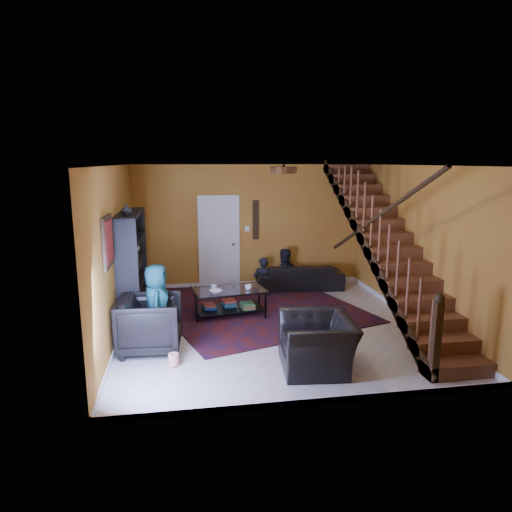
{
  "coord_description": "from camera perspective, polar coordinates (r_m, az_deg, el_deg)",
  "views": [
    {
      "loc": [
        -1.52,
        -7.54,
        2.87
      ],
      "look_at": [
        -0.22,
        0.4,
        1.19
      ],
      "focal_mm": 32.0,
      "sensor_mm": 36.0,
      "label": 1
    }
  ],
  "objects": [
    {
      "name": "staircase",
      "position": [
        8.49,
        16.26,
        1.33
      ],
      "size": [
        0.95,
        5.02,
        3.18
      ],
      "color": "brown",
      "rests_on": "floor"
    },
    {
      "name": "popcorn_bucket",
      "position": [
        6.76,
        -10.26,
        -12.58
      ],
      "size": [
        0.19,
        0.19,
        0.17
      ],
      "primitive_type": "cylinder",
      "rotation": [
        0.0,
        0.0,
        -0.37
      ],
      "color": "red",
      "rests_on": "rug"
    },
    {
      "name": "person_adult_b",
      "position": [
        10.47,
        3.45,
        -2.79
      ],
      "size": [
        0.7,
        0.56,
        1.38
      ],
      "primitive_type": "imported",
      "rotation": [
        0.0,
        0.0,
        3.2
      ],
      "color": "black",
      "rests_on": "sofa"
    },
    {
      "name": "framed_picture",
      "position": [
        6.81,
        -18.04,
        1.74
      ],
      "size": [
        0.04,
        0.74,
        0.74
      ],
      "primitive_type": "cube",
      "color": "maroon",
      "rests_on": "room"
    },
    {
      "name": "armchair_left",
      "position": [
        7.23,
        -13.08,
        -8.28
      ],
      "size": [
        0.99,
        0.97,
        0.86
      ],
      "primitive_type": "imported",
      "rotation": [
        0.0,
        0.0,
        1.51
      ],
      "color": "black",
      "rests_on": "floor"
    },
    {
      "name": "ceiling_fixture",
      "position": [
        6.91,
        3.48,
        10.68
      ],
      "size": [
        0.4,
        0.4,
        0.1
      ],
      "primitive_type": "cylinder",
      "color": "#3F2814",
      "rests_on": "room"
    },
    {
      "name": "coffee_table",
      "position": [
        8.68,
        -3.34,
        -5.51
      ],
      "size": [
        1.42,
        0.97,
        0.5
      ],
      "rotation": [
        0.0,
        0.0,
        0.16
      ],
      "color": "black",
      "rests_on": "floor"
    },
    {
      "name": "bowl",
      "position": [
        8.39,
        -5.06,
        -4.46
      ],
      "size": [
        0.28,
        0.28,
        0.06
      ],
      "primitive_type": "imported",
      "rotation": [
        0.0,
        0.0,
        0.26
      ],
      "color": "#999999",
      "rests_on": "coffee_table"
    },
    {
      "name": "person_child",
      "position": [
        7.34,
        -12.28,
        -6.04
      ],
      "size": [
        0.42,
        0.65,
        1.32
      ],
      "primitive_type": "imported",
      "rotation": [
        0.0,
        0.0,
        1.58
      ],
      "color": "#165655",
      "rests_on": "armchair_left"
    },
    {
      "name": "cup_b",
      "position": [
        8.57,
        -5.26,
        -3.94
      ],
      "size": [
        0.11,
        0.11,
        0.1
      ],
      "primitive_type": "imported",
      "rotation": [
        0.0,
        0.0,
        -0.02
      ],
      "color": "#999999",
      "rests_on": "coffee_table"
    },
    {
      "name": "room",
      "position": [
        9.31,
        -7.73,
        -5.97
      ],
      "size": [
        5.5,
        5.5,
        5.5
      ],
      "color": "#B08327",
      "rests_on": "ground"
    },
    {
      "name": "cup_a",
      "position": [
        8.57,
        -0.96,
        -3.91
      ],
      "size": [
        0.16,
        0.16,
        0.1
      ],
      "primitive_type": "imported",
      "rotation": [
        0.0,
        0.0,
        0.39
      ],
      "color": "#999999",
      "rests_on": "coffee_table"
    },
    {
      "name": "wall_hanging",
      "position": [
        10.48,
        -0.04,
        4.55
      ],
      "size": [
        0.14,
        0.03,
        0.9
      ],
      "primitive_type": "cube",
      "color": "black",
      "rests_on": "room"
    },
    {
      "name": "armchair_right",
      "position": [
        6.58,
        7.66,
        -10.7
      ],
      "size": [
        1.09,
        1.21,
        0.73
      ],
      "primitive_type": "imported",
      "rotation": [
        0.0,
        0.0,
        -1.67
      ],
      "color": "black",
      "rests_on": "floor"
    },
    {
      "name": "door",
      "position": [
        10.46,
        -4.64,
        1.58
      ],
      "size": [
        0.82,
        0.05,
        2.05
      ],
      "primitive_type": "cube",
      "color": "silver",
      "rests_on": "floor"
    },
    {
      "name": "vase",
      "position": [
        7.73,
        -15.9,
        5.58
      ],
      "size": [
        0.18,
        0.18,
        0.19
      ],
      "primitive_type": "imported",
      "color": "#999999",
      "rests_on": "bookshelf"
    },
    {
      "name": "floor",
      "position": [
        8.2,
        2.0,
        -8.7
      ],
      "size": [
        5.5,
        5.5,
        0.0
      ],
      "primitive_type": "plane",
      "color": "beige",
      "rests_on": "ground"
    },
    {
      "name": "sofa",
      "position": [
        10.5,
        5.49,
        -2.54
      ],
      "size": [
        1.98,
        0.89,
        0.56
      ],
      "primitive_type": "imported",
      "rotation": [
        0.0,
        0.0,
        3.07
      ],
      "color": "black",
      "rests_on": "floor"
    },
    {
      "name": "bookshelf",
      "position": [
        8.4,
        -15.09,
        -1.74
      ],
      "size": [
        0.35,
        1.8,
        2.0
      ],
      "color": "black",
      "rests_on": "floor"
    },
    {
      "name": "person_adult_a",
      "position": [
        10.4,
        0.84,
        -3.39
      ],
      "size": [
        0.44,
        0.3,
        1.19
      ],
      "primitive_type": "imported",
      "rotation": [
        0.0,
        0.0,
        3.17
      ],
      "color": "black",
      "rests_on": "sofa"
    },
    {
      "name": "rug",
      "position": [
        9.31,
        -0.39,
        -6.11
      ],
      "size": [
        4.61,
        4.95,
        0.02
      ],
      "primitive_type": "cube",
      "rotation": [
        0.0,
        0.0,
        0.3
      ],
      "color": "#42100B",
      "rests_on": "floor"
    }
  ]
}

